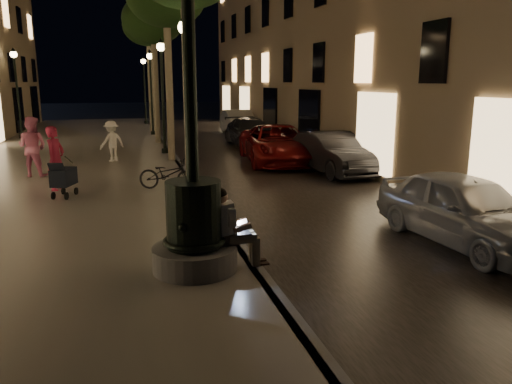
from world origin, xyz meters
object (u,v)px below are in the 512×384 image
object	(u,v)px
lamp_curb_a	(186,82)
pedestrian_pink	(32,147)
car_rear	(250,132)
pedestrian_white	(112,141)
fountain_lamppost	(194,210)
car_front	(465,209)
car_second	(332,153)
pedestrian_red	(56,158)
stroller	(63,177)
seated_man_laptop	(231,225)
car_fifth	(239,122)
lamp_curb_c	(151,82)
bicycle	(168,174)
tree_third	(153,20)
lamp_curb_d	(144,81)
lamp_left_c	(16,82)
tree_far	(148,27)
car_third	(278,144)
lamp_curb_b	(162,82)

from	to	relation	value
lamp_curb_a	pedestrian_pink	world-z (taller)	lamp_curb_a
car_rear	pedestrian_white	world-z (taller)	pedestrian_white
fountain_lamppost	car_front	xyz separation A→B (m)	(5.57, 0.52, -0.48)
car_second	pedestrian_red	size ratio (longest dim) A/B	2.47
fountain_lamppost	stroller	xyz separation A→B (m)	(-2.64, 6.17, -0.46)
seated_man_laptop	car_fifth	size ratio (longest dim) A/B	0.30
lamp_curb_c	fountain_lamppost	bearing A→B (deg)	-91.82
car_second	car_fifth	size ratio (longest dim) A/B	0.98
lamp_curb_c	car_rear	xyz separation A→B (m)	(4.60, -5.00, -2.54)
bicycle	tree_third	bearing A→B (deg)	18.74
lamp_curb_d	car_front	xyz separation A→B (m)	(4.87, -29.48, -2.51)
lamp_curb_d	stroller	distance (m)	24.19
seated_man_laptop	lamp_curb_c	world-z (taller)	lamp_curb_c
fountain_lamppost	lamp_curb_a	world-z (taller)	fountain_lamppost
lamp_curb_c	car_fifth	xyz separation A→B (m)	(5.26, 0.50, -2.48)
pedestrian_red	pedestrian_white	size ratio (longest dim) A/B	1.16
seated_man_laptop	car_rear	distance (m)	17.64
lamp_left_c	car_fifth	xyz separation A→B (m)	(12.36, 0.50, -2.48)
stroller	bicycle	xyz separation A→B (m)	(2.79, 0.30, -0.10)
bicycle	tree_far	bearing A→B (deg)	19.42
tree_third	pedestrian_red	distance (m)	12.41
fountain_lamppost	lamp_curb_c	bearing A→B (deg)	88.18
bicycle	pedestrian_white	bearing A→B (deg)	36.93
lamp_curb_a	bicycle	bearing A→B (deg)	139.85
seated_man_laptop	car_fifth	world-z (taller)	seated_man_laptop
car_second	lamp_curb_a	bearing A→B (deg)	-159.52
tree_third	lamp_left_c	distance (m)	8.65
car_rear	lamp_curb_a	bearing A→B (deg)	-113.50
lamp_curb_d	pedestrian_white	distance (m)	18.00
seated_man_laptop	car_third	bearing A→B (deg)	68.85
pedestrian_white	bicycle	distance (m)	6.04
tree_far	car_rear	xyz separation A→B (m)	(4.52, -7.00, -5.74)
tree_third	lamp_curb_d	xyz separation A→B (m)	(0.00, 12.00, -2.90)
lamp_left_c	stroller	world-z (taller)	lamp_left_c
tree_third	tree_far	world-z (taller)	tree_far
lamp_curb_c	car_third	bearing A→B (deg)	-68.04
fountain_lamppost	car_second	bearing A→B (deg)	54.24
tree_far	lamp_curb_c	xyz separation A→B (m)	(-0.08, -2.00, -3.20)
fountain_lamppost	stroller	world-z (taller)	fountain_lamppost
car_fifth	pedestrian_white	xyz separation A→B (m)	(-7.41, -10.22, 0.23)
seated_man_laptop	lamp_curb_b	bearing A→B (deg)	89.64
lamp_curb_b	pedestrian_pink	bearing A→B (deg)	-136.66
lamp_left_c	car_second	xyz separation A→B (m)	(12.60, -13.39, -2.49)
lamp_curb_b	lamp_left_c	xyz separation A→B (m)	(-7.10, 8.00, 0.00)
lamp_curb_d	car_third	world-z (taller)	lamp_curb_d
car_third	bicycle	distance (m)	6.88
fountain_lamppost	car_third	xyz separation A→B (m)	(5.00, 11.34, -0.44)
tree_far	lamp_curb_c	bearing A→B (deg)	-92.29
lamp_curb_d	pedestrian_pink	bearing A→B (deg)	-102.75
car_rear	pedestrian_pink	xyz separation A→B (m)	(-9.21, -7.34, 0.48)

